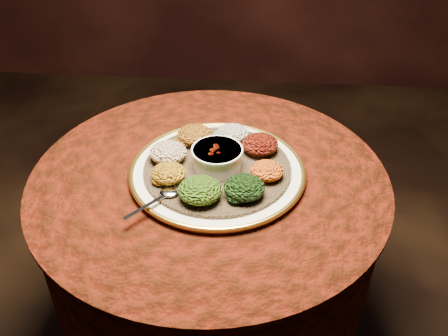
{
  "coord_description": "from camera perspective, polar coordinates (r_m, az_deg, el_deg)",
  "views": [
    {
      "loc": [
        0.12,
        -1.05,
        1.55
      ],
      "look_at": [
        0.04,
        0.0,
        0.76
      ],
      "focal_mm": 40.0,
      "sensor_mm": 36.0,
      "label": 1
    }
  ],
  "objects": [
    {
      "name": "portion_timatim",
      "position": [
        1.34,
        -6.41,
        1.8
      ],
      "size": [
        0.1,
        0.1,
        0.05
      ],
      "primitive_type": "ellipsoid",
      "color": "maroon",
      "rests_on": "injera"
    },
    {
      "name": "portion_shiro",
      "position": [
        1.4,
        -3.37,
        3.83
      ],
      "size": [
        0.1,
        0.09,
        0.05
      ],
      "primitive_type": "ellipsoid",
      "color": "#884E10",
      "rests_on": "injera"
    },
    {
      "name": "platter",
      "position": [
        1.33,
        -0.77,
        -0.37
      ],
      "size": [
        0.5,
        0.5,
        0.02
      ],
      "rotation": [
        0.0,
        0.0,
        0.12
      ],
      "color": "white",
      "rests_on": "table"
    },
    {
      "name": "portion_gomen",
      "position": [
        1.21,
        2.33,
        -2.22
      ],
      "size": [
        0.1,
        0.1,
        0.05
      ],
      "primitive_type": "ellipsoid",
      "color": "black",
      "rests_on": "injera"
    },
    {
      "name": "portion_tikil",
      "position": [
        1.27,
        4.93,
        -0.3
      ],
      "size": [
        0.09,
        0.08,
        0.04
      ],
      "primitive_type": "ellipsoid",
      "color": "#B1780E",
      "rests_on": "injera"
    },
    {
      "name": "spoon",
      "position": [
        1.23,
        -6.71,
        -3.06
      ],
      "size": [
        0.12,
        0.12,
        0.01
      ],
      "rotation": [
        0.0,
        0.0,
        -2.28
      ],
      "color": "silver",
      "rests_on": "injera"
    },
    {
      "name": "portion_kik",
      "position": [
        1.27,
        -6.36,
        -0.58
      ],
      "size": [
        0.09,
        0.08,
        0.04
      ],
      "primitive_type": "ellipsoid",
      "color": "#B4800F",
      "rests_on": "injera"
    },
    {
      "name": "stew_bowl",
      "position": [
        1.3,
        -0.78,
        1.32
      ],
      "size": [
        0.13,
        0.13,
        0.06
      ],
      "color": "white",
      "rests_on": "injera"
    },
    {
      "name": "table",
      "position": [
        1.45,
        -1.6,
        -6.48
      ],
      "size": [
        0.96,
        0.96,
        0.73
      ],
      "color": "black",
      "rests_on": "ground"
    },
    {
      "name": "portion_ayib",
      "position": [
        1.41,
        0.98,
        4.0
      ],
      "size": [
        0.09,
        0.09,
        0.04
      ],
      "primitive_type": "ellipsoid",
      "color": "beige",
      "rests_on": "injera"
    },
    {
      "name": "portion_mixveg",
      "position": [
        1.2,
        -2.74,
        -2.52
      ],
      "size": [
        0.11,
        0.1,
        0.05
      ],
      "primitive_type": "ellipsoid",
      "color": "#B0250B",
      "rests_on": "injera"
    },
    {
      "name": "portion_kitfo",
      "position": [
        1.36,
        4.13,
        2.73
      ],
      "size": [
        0.1,
        0.1,
        0.05
      ],
      "primitive_type": "ellipsoid",
      "color": "black",
      "rests_on": "injera"
    },
    {
      "name": "injera",
      "position": [
        1.32,
        -0.77,
        -0.0
      ],
      "size": [
        0.46,
        0.46,
        0.01
      ],
      "primitive_type": "cylinder",
      "rotation": [
        0.0,
        0.0,
        -0.21
      ],
      "color": "brown",
      "rests_on": "platter"
    }
  ]
}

